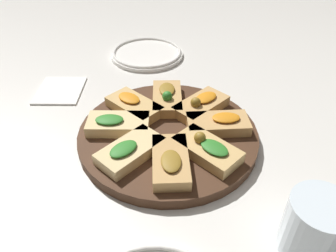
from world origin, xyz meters
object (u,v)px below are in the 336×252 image
object	(u,v)px
water_glass	(315,227)
napkin_stack	(60,89)
plate_left	(147,53)
serving_board	(168,135)

from	to	relation	value
water_glass	napkin_stack	size ratio (longest dim) A/B	0.74
plate_left	water_glass	bearing A→B (deg)	26.54
serving_board	plate_left	bearing A→B (deg)	-167.07
serving_board	napkin_stack	world-z (taller)	serving_board
plate_left	water_glass	size ratio (longest dim) A/B	2.23
serving_board	water_glass	distance (m)	0.30
plate_left	napkin_stack	bearing A→B (deg)	-42.75
plate_left	serving_board	bearing A→B (deg)	12.93
water_glass	napkin_stack	xyz separation A→B (m)	(-0.37, -0.46, -0.04)
serving_board	water_glass	xyz separation A→B (m)	(0.22, 0.20, 0.03)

